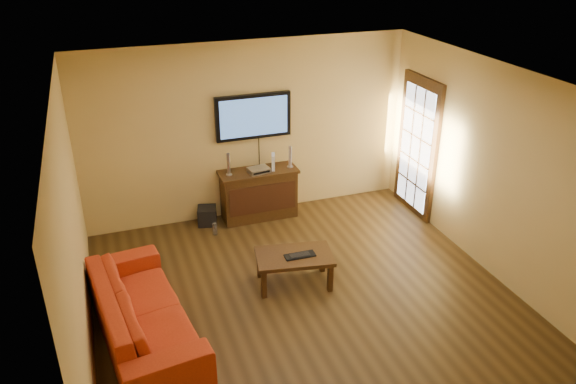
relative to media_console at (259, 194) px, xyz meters
name	(u,v)px	position (x,y,z in m)	size (l,w,h in m)	color
ground_plane	(307,300)	(-0.07, -2.26, -0.40)	(5.00, 5.00, 0.00)	#36240F
room_walls	(290,154)	(-0.07, -1.64, 1.29)	(5.00, 5.00, 5.00)	tan
french_door	(417,148)	(2.38, -0.56, 0.65)	(0.07, 1.02, 2.22)	#311C0B
media_console	(259,194)	(0.00, 0.00, 0.00)	(1.20, 0.46, 0.78)	#311C0B
television	(253,117)	(0.00, 0.19, 1.19)	(1.15, 0.08, 0.68)	black
coffee_table	(294,259)	(-0.10, -1.89, -0.03)	(1.04, 0.73, 0.43)	#311C0B
sofa	(142,302)	(-2.01, -2.25, 0.05)	(2.26, 0.66, 0.88)	red
speaker_left	(229,165)	(-0.45, 0.00, 0.55)	(0.09, 0.09, 0.34)	silver
speaker_right	(290,158)	(0.51, -0.02, 0.55)	(0.09, 0.09, 0.34)	silver
av_receiver	(259,170)	(-0.01, -0.05, 0.42)	(0.31, 0.22, 0.07)	silver
game_console	(273,162)	(0.23, -0.02, 0.51)	(0.05, 0.18, 0.24)	white
subwoofer	(207,216)	(-0.82, 0.04, -0.26)	(0.28, 0.28, 0.28)	black
bottle	(215,229)	(-0.78, -0.32, -0.30)	(0.07, 0.07, 0.21)	white
keyboard	(300,255)	(-0.05, -1.94, 0.05)	(0.39, 0.16, 0.02)	black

